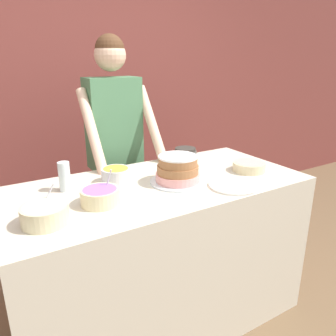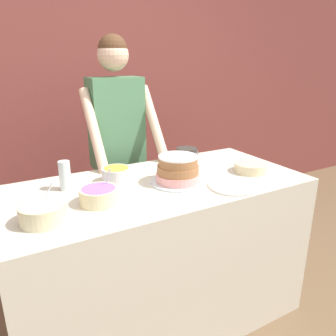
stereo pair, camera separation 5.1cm
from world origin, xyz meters
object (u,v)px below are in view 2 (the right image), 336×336
at_px(frosting_bowl_purple, 99,195).
at_px(ceramic_plate, 234,186).
at_px(cake, 178,171).
at_px(frosting_bowl_orange, 116,174).
at_px(drinking_glass, 65,176).
at_px(frosting_bowl_white, 43,212).
at_px(stoneware_jar, 187,159).
at_px(person_baker, 117,135).
at_px(frosting_bowl_pink, 251,167).

height_order(frosting_bowl_purple, ceramic_plate, frosting_bowl_purple).
relative_size(cake, frosting_bowl_orange, 1.91).
bearing_deg(ceramic_plate, frosting_bowl_orange, 142.84).
distance_m(frosting_bowl_orange, drinking_glass, 0.28).
distance_m(frosting_bowl_white, stoneware_jar, 0.98).
xyz_separation_m(cake, ceramic_plate, (0.23, -0.21, -0.07)).
height_order(frosting_bowl_white, frosting_bowl_purple, frosting_bowl_purple).
xyz_separation_m(person_baker, frosting_bowl_white, (-0.66, -0.81, -0.11)).
xyz_separation_m(frosting_bowl_purple, stoneware_jar, (0.66, 0.24, 0.02)).
xyz_separation_m(person_baker, frosting_bowl_purple, (-0.39, -0.74, -0.11)).
distance_m(person_baker, stoneware_jar, 0.58).
relative_size(drinking_glass, ceramic_plate, 0.57).
bearing_deg(stoneware_jar, cake, -133.56).
distance_m(frosting_bowl_pink, stoneware_jar, 0.40).
distance_m(person_baker, cake, 0.70).
bearing_deg(ceramic_plate, stoneware_jar, 97.64).
relative_size(frosting_bowl_white, drinking_glass, 1.26).
relative_size(cake, frosting_bowl_white, 1.58).
relative_size(frosting_bowl_white, frosting_bowl_purple, 1.05).
xyz_separation_m(frosting_bowl_white, ceramic_plate, (0.98, -0.09, -0.04)).
height_order(drinking_glass, ceramic_plate, drinking_glass).
relative_size(frosting_bowl_pink, drinking_glass, 1.27).
height_order(frosting_bowl_white, drinking_glass, drinking_glass).
bearing_deg(frosting_bowl_pink, ceramic_plate, -149.69).
height_order(frosting_bowl_pink, stoneware_jar, stoneware_jar).
bearing_deg(person_baker, ceramic_plate, -70.47).
xyz_separation_m(person_baker, stoneware_jar, (0.27, -0.51, -0.09)).
xyz_separation_m(frosting_bowl_purple, drinking_glass, (-0.10, 0.26, 0.04)).
relative_size(person_baker, frosting_bowl_purple, 9.29).
xyz_separation_m(person_baker, ceramic_plate, (0.32, -0.91, -0.15)).
relative_size(frosting_bowl_white, stoneware_jar, 1.41).
bearing_deg(frosting_bowl_pink, person_baker, 127.78).
xyz_separation_m(frosting_bowl_pink, drinking_glass, (-1.07, 0.27, 0.05)).
distance_m(frosting_bowl_pink, ceramic_plate, 0.31).
height_order(frosting_bowl_purple, stoneware_jar, frosting_bowl_purple).
distance_m(frosting_bowl_purple, frosting_bowl_pink, 0.97).
bearing_deg(frosting_bowl_white, frosting_bowl_purple, 14.38).
height_order(ceramic_plate, stoneware_jar, stoneware_jar).
bearing_deg(frosting_bowl_purple, drinking_glass, 111.19).
relative_size(ceramic_plate, stoneware_jar, 1.96).
height_order(frosting_bowl_purple, frosting_bowl_pink, frosting_bowl_purple).
height_order(frosting_bowl_purple, frosting_bowl_orange, frosting_bowl_purple).
bearing_deg(cake, frosting_bowl_pink, -7.02).
bearing_deg(frosting_bowl_purple, ceramic_plate, -12.96).
bearing_deg(frosting_bowl_purple, frosting_bowl_pink, -0.59).
height_order(frosting_bowl_orange, ceramic_plate, frosting_bowl_orange).
distance_m(person_baker, frosting_bowl_pink, 0.96).
height_order(person_baker, frosting_bowl_orange, person_baker).
relative_size(person_baker, frosting_bowl_pink, 8.73).
distance_m(frosting_bowl_orange, ceramic_plate, 0.67).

